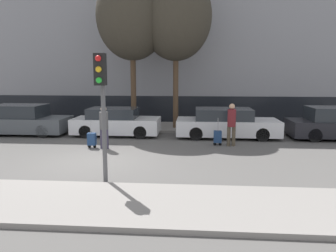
{
  "coord_description": "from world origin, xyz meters",
  "views": [
    {
      "loc": [
        3.3,
        -10.62,
        2.95
      ],
      "look_at": [
        2.3,
        1.8,
        0.95
      ],
      "focal_mm": 35.0,
      "sensor_mm": 36.0,
      "label": 1
    }
  ],
  "objects_px": {
    "parked_car_0": "(22,120)",
    "bare_tree_near_crossing": "(176,17)",
    "parked_car_2": "(226,124)",
    "parked_car_1": "(116,122)",
    "trolley_left": "(92,139)",
    "bare_tree_down_street": "(132,16)",
    "traffic_light": "(102,92)",
    "pedestrian_right": "(232,122)",
    "trolley_right": "(218,137)",
    "pedestrian_left": "(104,125)"
  },
  "relations": [
    {
      "from": "bare_tree_near_crossing",
      "to": "trolley_left",
      "type": "bearing_deg",
      "value": -124.05
    },
    {
      "from": "parked_car_1",
      "to": "traffic_light",
      "type": "xyz_separation_m",
      "value": [
        1.38,
        -7.05,
        1.85
      ]
    },
    {
      "from": "trolley_left",
      "to": "bare_tree_down_street",
      "type": "bearing_deg",
      "value": 78.79
    },
    {
      "from": "parked_car_2",
      "to": "parked_car_1",
      "type": "bearing_deg",
      "value": 179.16
    },
    {
      "from": "parked_car_2",
      "to": "trolley_right",
      "type": "xyz_separation_m",
      "value": [
        -0.52,
        -1.8,
        -0.28
      ]
    },
    {
      "from": "trolley_left",
      "to": "pedestrian_right",
      "type": "bearing_deg",
      "value": 8.36
    },
    {
      "from": "pedestrian_right",
      "to": "bare_tree_down_street",
      "type": "bearing_deg",
      "value": 149.3
    },
    {
      "from": "trolley_right",
      "to": "pedestrian_left",
      "type": "bearing_deg",
      "value": -167.68
    },
    {
      "from": "bare_tree_near_crossing",
      "to": "traffic_light",
      "type": "bearing_deg",
      "value": -98.96
    },
    {
      "from": "parked_car_0",
      "to": "trolley_left",
      "type": "bearing_deg",
      "value": -32.07
    },
    {
      "from": "parked_car_0",
      "to": "trolley_left",
      "type": "xyz_separation_m",
      "value": [
        4.35,
        -2.73,
        -0.31
      ]
    },
    {
      "from": "trolley_left",
      "to": "traffic_light",
      "type": "relative_size",
      "value": 0.33
    },
    {
      "from": "pedestrian_left",
      "to": "trolley_right",
      "type": "height_order",
      "value": "pedestrian_left"
    },
    {
      "from": "trolley_left",
      "to": "bare_tree_down_street",
      "type": "height_order",
      "value": "bare_tree_down_street"
    },
    {
      "from": "pedestrian_left",
      "to": "bare_tree_down_street",
      "type": "distance_m",
      "value": 6.66
    },
    {
      "from": "parked_car_0",
      "to": "parked_car_2",
      "type": "height_order",
      "value": "parked_car_0"
    },
    {
      "from": "bare_tree_near_crossing",
      "to": "parked_car_0",
      "type": "bearing_deg",
      "value": -166.02
    },
    {
      "from": "parked_car_2",
      "to": "trolley_left",
      "type": "height_order",
      "value": "parked_car_2"
    },
    {
      "from": "bare_tree_near_crossing",
      "to": "bare_tree_down_street",
      "type": "bearing_deg",
      "value": -176.96
    },
    {
      "from": "pedestrian_left",
      "to": "trolley_left",
      "type": "bearing_deg",
      "value": -179.94
    },
    {
      "from": "pedestrian_right",
      "to": "trolley_right",
      "type": "distance_m",
      "value": 0.84
    },
    {
      "from": "pedestrian_right",
      "to": "bare_tree_near_crossing",
      "type": "bearing_deg",
      "value": 130.65
    },
    {
      "from": "bare_tree_near_crossing",
      "to": "parked_car_1",
      "type": "bearing_deg",
      "value": -146.89
    },
    {
      "from": "bare_tree_down_street",
      "to": "parked_car_2",
      "type": "bearing_deg",
      "value": -20.69
    },
    {
      "from": "trolley_right",
      "to": "bare_tree_near_crossing",
      "type": "xyz_separation_m",
      "value": [
        -1.96,
        3.69,
        5.41
      ]
    },
    {
      "from": "traffic_light",
      "to": "bare_tree_near_crossing",
      "type": "height_order",
      "value": "bare_tree_near_crossing"
    },
    {
      "from": "trolley_right",
      "to": "parked_car_0",
      "type": "bearing_deg",
      "value": 168.95
    },
    {
      "from": "parked_car_0",
      "to": "bare_tree_near_crossing",
      "type": "height_order",
      "value": "bare_tree_near_crossing"
    },
    {
      "from": "pedestrian_left",
      "to": "trolley_left",
      "type": "distance_m",
      "value": 0.81
    },
    {
      "from": "pedestrian_right",
      "to": "pedestrian_left",
      "type": "bearing_deg",
      "value": -162.74
    },
    {
      "from": "trolley_left",
      "to": "pedestrian_left",
      "type": "bearing_deg",
      "value": -10.11
    },
    {
      "from": "parked_car_0",
      "to": "bare_tree_near_crossing",
      "type": "distance_m",
      "value": 9.21
    },
    {
      "from": "pedestrian_left",
      "to": "trolley_left",
      "type": "height_order",
      "value": "pedestrian_left"
    },
    {
      "from": "traffic_light",
      "to": "parked_car_0",
      "type": "bearing_deg",
      "value": 130.79
    },
    {
      "from": "pedestrian_left",
      "to": "traffic_light",
      "type": "relative_size",
      "value": 0.49
    },
    {
      "from": "parked_car_2",
      "to": "bare_tree_near_crossing",
      "type": "relative_size",
      "value": 0.59
    },
    {
      "from": "bare_tree_down_street",
      "to": "traffic_light",
      "type": "bearing_deg",
      "value": -84.69
    },
    {
      "from": "parked_car_0",
      "to": "bare_tree_near_crossing",
      "type": "xyz_separation_m",
      "value": [
        7.44,
        1.85,
        5.1
      ]
    },
    {
      "from": "traffic_light",
      "to": "pedestrian_right",
      "type": "bearing_deg",
      "value": 52.62
    },
    {
      "from": "trolley_left",
      "to": "bare_tree_down_street",
      "type": "relative_size",
      "value": 0.14
    },
    {
      "from": "trolley_left",
      "to": "trolley_right",
      "type": "height_order",
      "value": "same"
    },
    {
      "from": "parked_car_2",
      "to": "trolley_right",
      "type": "bearing_deg",
      "value": -105.99
    },
    {
      "from": "bare_tree_near_crossing",
      "to": "bare_tree_down_street",
      "type": "distance_m",
      "value": 2.21
    },
    {
      "from": "parked_car_2",
      "to": "bare_tree_near_crossing",
      "type": "xyz_separation_m",
      "value": [
        -2.47,
        1.89,
        5.13
      ]
    },
    {
      "from": "traffic_light",
      "to": "parked_car_2",
      "type": "bearing_deg",
      "value": 60.97
    },
    {
      "from": "trolley_right",
      "to": "bare_tree_near_crossing",
      "type": "distance_m",
      "value": 6.83
    },
    {
      "from": "traffic_light",
      "to": "bare_tree_down_street",
      "type": "distance_m",
      "value": 9.39
    },
    {
      "from": "parked_car_1",
      "to": "trolley_left",
      "type": "xyz_separation_m",
      "value": [
        -0.32,
        -2.77,
        -0.27
      ]
    },
    {
      "from": "parked_car_1",
      "to": "trolley_right",
      "type": "height_order",
      "value": "parked_car_1"
    },
    {
      "from": "parked_car_2",
      "to": "bare_tree_down_street",
      "type": "bearing_deg",
      "value": 159.31
    }
  ]
}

